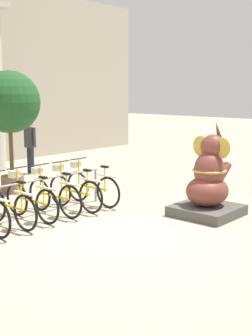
{
  "coord_description": "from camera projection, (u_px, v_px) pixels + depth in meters",
  "views": [
    {
      "loc": [
        -6.2,
        -5.47,
        2.6
      ],
      "look_at": [
        0.76,
        0.6,
        1.0
      ],
      "focal_mm": 50.0,
      "sensor_mm": 36.0,
      "label": 1
    }
  ],
  "objects": [
    {
      "name": "ground_plane",
      "position": [
        123.0,
        230.0,
        8.59
      ],
      "size": [
        60.0,
        60.0,
        0.0
      ],
      "primitive_type": "plane",
      "color": "#9E937F"
    },
    {
      "name": "bicycle_4",
      "position": [
        74.0,
        191.0,
        10.02
      ],
      "size": [
        0.48,
        1.65,
        1.01
      ],
      "color": "black",
      "rests_on": "ground_plane"
    },
    {
      "name": "bicycle_2",
      "position": [
        30.0,
        199.0,
        9.24
      ],
      "size": [
        0.48,
        1.65,
        1.01
      ],
      "color": "black",
      "rests_on": "ground_plane"
    },
    {
      "name": "person_pedestrian",
      "position": [
        30.0,
        141.0,
        14.07
      ],
      "size": [
        0.22,
        0.47,
        1.65
      ],
      "color": "#28282D",
      "rests_on": "ground_plane"
    },
    {
      "name": "bicycle_1",
      "position": [
        9.0,
        205.0,
        8.8
      ],
      "size": [
        0.48,
        1.65,
        1.01
      ],
      "color": "black",
      "rests_on": "ground_plane"
    },
    {
      "name": "elephant_statue",
      "position": [
        209.0,
        184.0,
        9.52
      ],
      "size": [
        1.23,
        1.23,
        1.94
      ],
      "color": "#4C4742",
      "rests_on": "ground_plane"
    },
    {
      "name": "bicycle_3",
      "position": [
        53.0,
        195.0,
        9.62
      ],
      "size": [
        0.48,
        1.65,
        1.01
      ],
      "color": "black",
      "rests_on": "ground_plane"
    },
    {
      "name": "potted_tree",
      "position": [
        9.0,
        105.0,
        11.34
      ],
      "size": [
        1.51,
        1.51,
        3.01
      ],
      "color": "brown",
      "rests_on": "ground_plane"
    },
    {
      "name": "bicycle_5",
      "position": [
        91.0,
        186.0,
        10.45
      ],
      "size": [
        0.48,
        1.65,
        1.01
      ],
      "color": "black",
      "rests_on": "ground_plane"
    },
    {
      "name": "bike_rack",
      "position": [
        39.0,
        187.0,
        9.47
      ],
      "size": [
        3.36,
        0.05,
        0.77
      ],
      "color": "gray",
      "rests_on": "ground_plane"
    }
  ]
}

